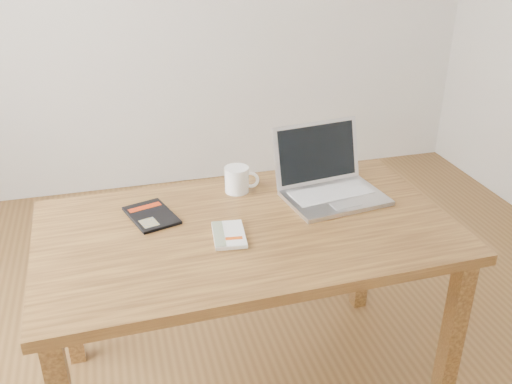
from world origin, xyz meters
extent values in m
plane|color=brown|center=(0.00, 0.00, 0.00)|extent=(4.00, 4.00, 0.00)
cube|color=brown|center=(-0.09, -0.03, 0.73)|extent=(1.49, 0.88, 0.04)
cube|color=brown|center=(0.59, -0.36, 0.35)|extent=(0.06, 0.06, 0.71)
cube|color=brown|center=(-0.76, 0.31, 0.35)|extent=(0.06, 0.06, 0.71)
cube|color=brown|center=(0.57, 0.35, 0.35)|extent=(0.06, 0.06, 0.71)
cube|color=silver|center=(-0.16, -0.08, 0.76)|extent=(0.13, 0.19, 0.01)
cube|color=white|center=(-0.16, -0.08, 0.76)|extent=(0.13, 0.19, 0.01)
cube|color=gray|center=(-0.20, -0.08, 0.77)|extent=(0.06, 0.17, 0.00)
cube|color=#DB4D0F|center=(-0.15, -0.12, 0.77)|extent=(0.06, 0.02, 0.00)
cube|color=black|center=(-0.41, 0.13, 0.76)|extent=(0.20, 0.25, 0.01)
cube|color=red|center=(-0.42, 0.19, 0.76)|extent=(0.13, 0.07, 0.00)
cube|color=gray|center=(-0.42, 0.07, 0.76)|extent=(0.07, 0.08, 0.00)
cube|color=silver|center=(0.29, 0.08, 0.76)|extent=(0.40, 0.31, 0.02)
cube|color=silver|center=(0.29, 0.11, 0.77)|extent=(0.34, 0.18, 0.00)
cube|color=#BCBCC1|center=(0.30, 0.00, 0.77)|extent=(0.12, 0.07, 0.00)
cube|color=silver|center=(0.27, 0.24, 0.89)|extent=(0.38, 0.12, 0.24)
cube|color=black|center=(0.27, 0.23, 0.89)|extent=(0.34, 0.10, 0.21)
cylinder|color=white|center=(-0.05, 0.25, 0.80)|extent=(0.10, 0.10, 0.10)
cylinder|color=black|center=(-0.05, 0.25, 0.85)|extent=(0.08, 0.08, 0.01)
torus|color=white|center=(0.00, 0.24, 0.80)|extent=(0.07, 0.03, 0.07)
camera|label=1|loc=(-0.52, -1.73, 1.76)|focal=40.00mm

